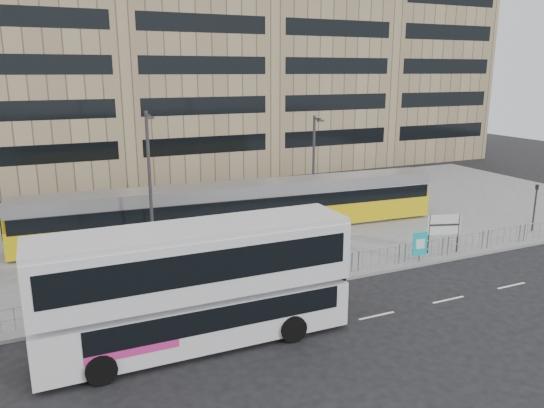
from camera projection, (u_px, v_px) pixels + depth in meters
name	position (u px, v px, depth m)	size (l,w,h in m)	color
ground	(294.00, 290.00, 25.65)	(120.00, 120.00, 0.00)	black
plaza	(215.00, 225.00, 36.23)	(64.00, 24.00, 0.15)	slate
kerb	(293.00, 288.00, 25.67)	(64.00, 0.25, 0.17)	gray
building_row	(156.00, 44.00, 53.39)	(70.40, 18.40, 31.20)	brown
pedestrian_barrier	(325.00, 261.00, 26.65)	(32.07, 0.07, 1.10)	#94969C
road_markings	(357.00, 320.00, 22.52)	(62.00, 0.12, 0.01)	white
double_decker_bus	(196.00, 282.00, 19.99)	(11.82, 3.11, 4.72)	silver
tram	(240.00, 208.00, 33.97)	(27.34, 4.37, 3.21)	#D8B80B
station_sign	(444.00, 226.00, 30.13)	(1.87, 0.66, 2.23)	#2D2D30
ad_panel	(420.00, 244.00, 28.90)	(0.87, 0.17, 1.63)	#2D2D30
pedestrian	(89.00, 281.00, 23.80)	(0.69, 0.46, 1.90)	black
traffic_light_west	(164.00, 258.00, 23.83)	(0.22, 0.24, 3.10)	#2D2D30
traffic_light_east	(535.00, 201.00, 34.11)	(0.21, 0.23, 3.10)	#2D2D30
lamp_post_west	(150.00, 180.00, 28.40)	(0.45, 1.04, 8.13)	#2D2D30
lamp_post_east	(314.00, 163.00, 36.67)	(0.45, 1.04, 7.22)	#2D2D30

